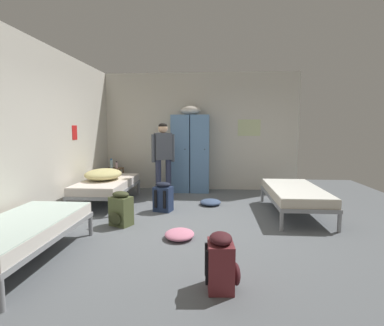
{
  "coord_description": "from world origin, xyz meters",
  "views": [
    {
      "loc": [
        0.38,
        -4.78,
        1.53
      ],
      "look_at": [
        0.0,
        0.28,
        0.95
      ],
      "focal_mm": 28.29,
      "sensor_mm": 36.0,
      "label": 1
    }
  ],
  "objects_px": {
    "locker_bank": "(191,152)",
    "bed_left_front": "(21,230)",
    "bedding_heap": "(103,174)",
    "clothes_pile_denim": "(210,202)",
    "bed_right": "(295,193)",
    "bed_left_rear": "(107,185)",
    "shelf_unit": "(115,177)",
    "water_bottle": "(111,164)",
    "lotion_bottle": "(117,165)",
    "person_traveler": "(163,153)",
    "backpack_olive": "(121,209)",
    "clothes_pile_pink": "(180,234)",
    "backpack_navy": "(163,197)",
    "backpack_maroon": "(222,263)"
  },
  "relations": [
    {
      "from": "locker_bank",
      "to": "lotion_bottle",
      "type": "distance_m",
      "value": 1.83
    },
    {
      "from": "person_traveler",
      "to": "clothes_pile_pink",
      "type": "xyz_separation_m",
      "value": [
        0.64,
        -2.45,
        -0.94
      ]
    },
    {
      "from": "shelf_unit",
      "to": "person_traveler",
      "type": "height_order",
      "value": "person_traveler"
    },
    {
      "from": "bedding_heap",
      "to": "bed_left_front",
      "type": "bearing_deg",
      "value": -88.49
    },
    {
      "from": "shelf_unit",
      "to": "clothes_pile_denim",
      "type": "distance_m",
      "value": 2.66
    },
    {
      "from": "person_traveler",
      "to": "clothes_pile_denim",
      "type": "distance_m",
      "value": 1.51
    },
    {
      "from": "clothes_pile_denim",
      "to": "bedding_heap",
      "type": "bearing_deg",
      "value": -179.42
    },
    {
      "from": "bed_left_rear",
      "to": "shelf_unit",
      "type": "bearing_deg",
      "value": 101.63
    },
    {
      "from": "locker_bank",
      "to": "bedding_heap",
      "type": "bearing_deg",
      "value": -141.91
    },
    {
      "from": "clothes_pile_pink",
      "to": "backpack_maroon",
      "type": "bearing_deg",
      "value": -66.94
    },
    {
      "from": "water_bottle",
      "to": "backpack_navy",
      "type": "xyz_separation_m",
      "value": [
        1.58,
        -1.73,
        -0.41
      ]
    },
    {
      "from": "locker_bank",
      "to": "water_bottle",
      "type": "distance_m",
      "value": 1.97
    },
    {
      "from": "bed_left_rear",
      "to": "backpack_navy",
      "type": "bearing_deg",
      "value": -21.77
    },
    {
      "from": "bed_right",
      "to": "clothes_pile_denim",
      "type": "height_order",
      "value": "bed_right"
    },
    {
      "from": "backpack_navy",
      "to": "backpack_maroon",
      "type": "distance_m",
      "value": 2.87
    },
    {
      "from": "shelf_unit",
      "to": "bed_left_rear",
      "type": "xyz_separation_m",
      "value": [
        0.25,
        -1.21,
        0.04
      ]
    },
    {
      "from": "bed_right",
      "to": "backpack_olive",
      "type": "height_order",
      "value": "backpack_olive"
    },
    {
      "from": "locker_bank",
      "to": "bed_left_front",
      "type": "relative_size",
      "value": 1.09
    },
    {
      "from": "bed_left_rear",
      "to": "person_traveler",
      "type": "bearing_deg",
      "value": 28.24
    },
    {
      "from": "water_bottle",
      "to": "shelf_unit",
      "type": "bearing_deg",
      "value": -14.04
    },
    {
      "from": "backpack_olive",
      "to": "backpack_navy",
      "type": "bearing_deg",
      "value": 59.28
    },
    {
      "from": "water_bottle",
      "to": "lotion_bottle",
      "type": "xyz_separation_m",
      "value": [
        0.15,
        -0.06,
        -0.03
      ]
    },
    {
      "from": "backpack_navy",
      "to": "clothes_pile_denim",
      "type": "bearing_deg",
      "value": 31.34
    },
    {
      "from": "lotion_bottle",
      "to": "bed_right",
      "type": "bearing_deg",
      "value": -24.23
    },
    {
      "from": "clothes_pile_pink",
      "to": "water_bottle",
      "type": "bearing_deg",
      "value": 123.23
    },
    {
      "from": "shelf_unit",
      "to": "locker_bank",
      "type": "bearing_deg",
      "value": 3.5
    },
    {
      "from": "person_traveler",
      "to": "backpack_navy",
      "type": "relative_size",
      "value": 2.99
    },
    {
      "from": "shelf_unit",
      "to": "bed_left_rear",
      "type": "height_order",
      "value": "shelf_unit"
    },
    {
      "from": "person_traveler",
      "to": "backpack_olive",
      "type": "relative_size",
      "value": 2.99
    },
    {
      "from": "backpack_navy",
      "to": "backpack_olive",
      "type": "relative_size",
      "value": 1.0
    },
    {
      "from": "bedding_heap",
      "to": "clothes_pile_denim",
      "type": "bearing_deg",
      "value": 0.58
    },
    {
      "from": "bed_left_rear",
      "to": "bed_right",
      "type": "distance_m",
      "value": 3.66
    },
    {
      "from": "locker_bank",
      "to": "backpack_navy",
      "type": "xyz_separation_m",
      "value": [
        -0.36,
        -1.83,
        -0.71
      ]
    },
    {
      "from": "bed_right",
      "to": "person_traveler",
      "type": "height_order",
      "value": "person_traveler"
    },
    {
      "from": "shelf_unit",
      "to": "lotion_bottle",
      "type": "height_order",
      "value": "lotion_bottle"
    },
    {
      "from": "bed_right",
      "to": "bedding_heap",
      "type": "xyz_separation_m",
      "value": [
        -3.69,
        0.54,
        0.22
      ]
    },
    {
      "from": "clothes_pile_pink",
      "to": "clothes_pile_denim",
      "type": "distance_m",
      "value": 1.95
    },
    {
      "from": "bed_left_rear",
      "to": "clothes_pile_denim",
      "type": "distance_m",
      "value": 2.14
    },
    {
      "from": "bed_left_front",
      "to": "bed_right",
      "type": "height_order",
      "value": "same"
    },
    {
      "from": "bed_left_rear",
      "to": "backpack_olive",
      "type": "distance_m",
      "value": 1.57
    },
    {
      "from": "bed_left_rear",
      "to": "bed_right",
      "type": "xyz_separation_m",
      "value": [
        3.62,
        -0.54,
        0.0
      ]
    },
    {
      "from": "bed_right",
      "to": "clothes_pile_denim",
      "type": "relative_size",
      "value": 4.07
    },
    {
      "from": "person_traveler",
      "to": "clothes_pile_denim",
      "type": "height_order",
      "value": "person_traveler"
    },
    {
      "from": "lotion_bottle",
      "to": "shelf_unit",
      "type": "bearing_deg",
      "value": 150.26
    },
    {
      "from": "bed_left_rear",
      "to": "clothes_pile_denim",
      "type": "relative_size",
      "value": 4.07
    },
    {
      "from": "bedding_heap",
      "to": "backpack_navy",
      "type": "xyz_separation_m",
      "value": [
        1.32,
        -0.51,
        -0.34
      ]
    },
    {
      "from": "locker_bank",
      "to": "backpack_navy",
      "type": "distance_m",
      "value": 1.99
    },
    {
      "from": "shelf_unit",
      "to": "backpack_navy",
      "type": "bearing_deg",
      "value": -48.83
    },
    {
      "from": "backpack_olive",
      "to": "clothes_pile_denim",
      "type": "xyz_separation_m",
      "value": [
        1.4,
        1.42,
        -0.21
      ]
    },
    {
      "from": "bed_right",
      "to": "water_bottle",
      "type": "height_order",
      "value": "water_bottle"
    }
  ]
}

